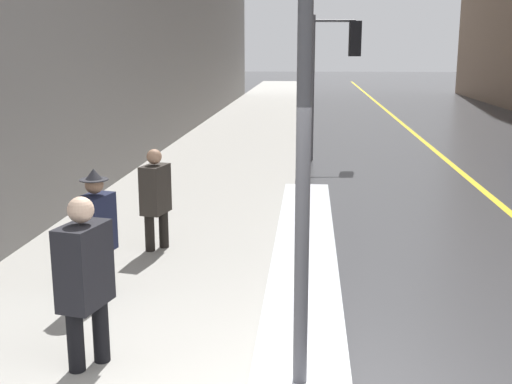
% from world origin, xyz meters
% --- Properties ---
extents(sidewalk_slab, '(4.00, 80.00, 0.01)m').
position_xyz_m(sidewalk_slab, '(-2.00, 15.00, 0.01)').
color(sidewalk_slab, '#9E9B93').
rests_on(sidewalk_slab, ground).
extents(road_centre_stripe, '(0.16, 80.00, 0.00)m').
position_xyz_m(road_centre_stripe, '(4.00, 15.00, 0.00)').
color(road_centre_stripe, gold).
rests_on(road_centre_stripe, ground).
extents(snow_bank_curb, '(0.89, 9.21, 0.15)m').
position_xyz_m(snow_bank_curb, '(0.27, 4.22, 0.08)').
color(snow_bank_curb, silver).
rests_on(snow_bank_curb, ground).
extents(lamp_post, '(0.28, 0.28, 4.49)m').
position_xyz_m(lamp_post, '(0.26, 0.62, 2.71)').
color(lamp_post, '#515156').
rests_on(lamp_post, ground).
extents(traffic_light_near, '(1.31, 0.42, 3.79)m').
position_xyz_m(traffic_light_near, '(1.02, 12.85, 2.74)').
color(traffic_light_near, '#515156').
rests_on(traffic_light_near, ground).
extents(pedestrian_trailing, '(0.43, 0.59, 1.65)m').
position_xyz_m(pedestrian_trailing, '(-1.72, 1.00, 0.92)').
color(pedestrian_trailing, black).
rests_on(pedestrian_trailing, ground).
extents(pedestrian_in_fedora, '(0.39, 0.54, 1.58)m').
position_xyz_m(pedestrian_in_fedora, '(-2.19, 2.74, 0.86)').
color(pedestrian_in_fedora, black).
rests_on(pedestrian_in_fedora, ground).
extents(pedestrian_in_glasses, '(0.39, 0.54, 1.52)m').
position_xyz_m(pedestrian_in_glasses, '(-1.93, 4.61, 0.84)').
color(pedestrian_in_glasses, black).
rests_on(pedestrian_in_glasses, ground).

